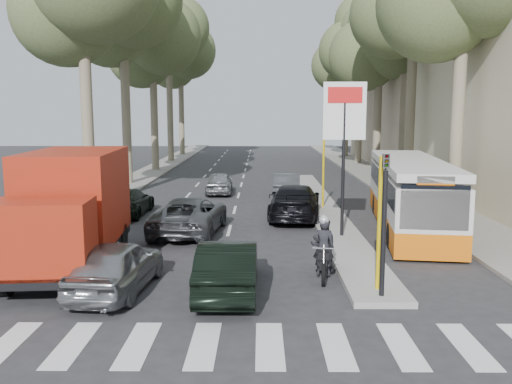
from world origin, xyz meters
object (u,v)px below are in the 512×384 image
silver_hatchback (116,266)px  motorcycle (323,248)px  city_bus (410,192)px  red_truck (71,208)px  dark_hatchback (228,267)px

silver_hatchback → motorcycle: motorcycle is taller
silver_hatchback → city_bus: city_bus is taller
city_bus → motorcycle: size_ratio=5.16×
silver_hatchback → motorcycle: size_ratio=1.93×
red_truck → city_bus: red_truck is taller
red_truck → silver_hatchback: bearing=-53.3°
motorcycle → silver_hatchback: bearing=-159.1°
city_bus → motorcycle: bearing=-115.5°
red_truck → city_bus: (11.39, 5.71, -0.35)m
red_truck → motorcycle: 7.37m
silver_hatchback → red_truck: size_ratio=0.61×
dark_hatchback → silver_hatchback: bearing=-0.9°
dark_hatchback → motorcycle: (2.58, 1.49, 0.12)m
silver_hatchback → red_truck: bearing=-43.6°
silver_hatchback → dark_hatchback: (2.85, -0.05, 0.00)m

